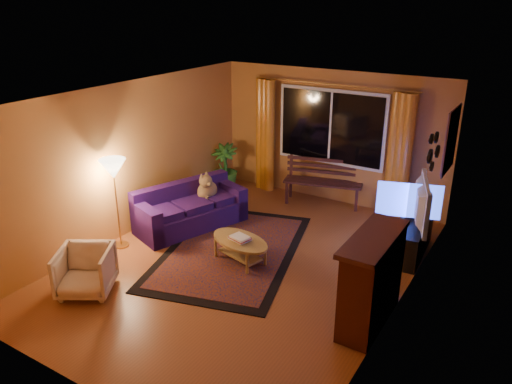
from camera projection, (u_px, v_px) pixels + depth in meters
The scene contains 22 objects.
floor at pixel (246, 264), 7.46m from camera, with size 4.50×6.00×0.02m, color brown.
ceiling at pixel (244, 96), 6.54m from camera, with size 4.50×6.00×0.02m, color white.
wall_back at pixel (331, 137), 9.39m from camera, with size 4.50×0.02×2.50m, color #C5813C.
wall_left at pixel (128, 160), 8.10m from camera, with size 0.02×6.00×2.50m, color #C5813C.
wall_right at pixel (405, 221), 5.90m from camera, with size 0.02×6.00×2.50m, color #C5813C.
window at pixel (330, 127), 9.26m from camera, with size 2.00×0.02×1.30m, color black.
curtain_rod at pixel (332, 84), 8.93m from camera, with size 0.03×0.03×3.20m, color #BF8C3F.
curtain_left at pixel (266, 135), 9.99m from camera, with size 0.36×0.36×2.24m, color orange.
curtain_right at pixel (400, 157), 8.67m from camera, with size 0.36×0.36×2.24m, color orange.
bench at pixel (322, 193), 9.51m from camera, with size 1.46×0.43×0.44m, color #361918.
potted_plant at pixel (224, 168), 10.10m from camera, with size 0.54×0.54×0.97m, color #235B1E.
sofa at pixel (191, 207), 8.50m from camera, with size 0.80×1.86×0.75m, color #240D45.
dog at pixel (207, 188), 8.73m from camera, with size 0.29×0.40×0.44m, color olive, non-canonical shape.
armchair at pixel (85, 269), 6.62m from camera, with size 0.68×0.64×0.70m, color beige.
floor_lamp at pixel (117, 204), 7.72m from camera, with size 0.24×0.24×1.45m, color #BF8C3F.
rug at pixel (231, 250), 7.82m from camera, with size 1.95×3.08×0.02m, color #722A02.
coffee_table at pixel (240, 251), 7.45m from camera, with size 1.02×1.02×0.37m, color olive.
tv_console at pixel (411, 238), 7.66m from camera, with size 0.42×1.26×0.52m, color black.
television at pixel (416, 202), 7.44m from camera, with size 1.19×0.16×0.69m, color black.
fireplace at pixel (372, 282), 5.94m from camera, with size 0.40×1.20×1.10m, color maroon.
mirror_cluster at pixel (433, 149), 6.75m from camera, with size 0.06×0.60×0.56m, color black, non-canonical shape.
painting at pixel (451, 140), 7.71m from camera, with size 0.04×0.76×0.96m, color orange.
Camera 1 is at (3.56, -5.49, 3.74)m, focal length 35.00 mm.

